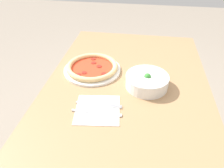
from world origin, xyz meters
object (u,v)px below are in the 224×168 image
object	(u,v)px
knife	(94,112)
bowl	(147,80)
pizza	(92,68)
fork	(98,104)

from	to	relation	value
knife	bowl	bearing A→B (deg)	46.80
pizza	fork	xyz separation A→B (m)	(0.27, 0.09, -0.01)
pizza	fork	world-z (taller)	pizza
pizza	knife	bearing A→B (deg)	14.18
pizza	knife	size ratio (longest dim) A/B	1.43
fork	knife	world-z (taller)	same
pizza	knife	distance (m)	0.33
pizza	knife	world-z (taller)	pizza
fork	knife	xyz separation A→B (m)	(0.05, -0.01, -0.00)
fork	bowl	bearing A→B (deg)	40.32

